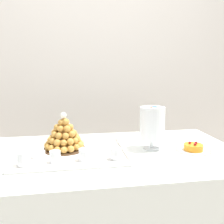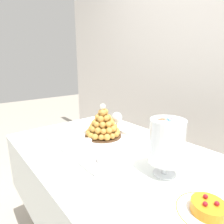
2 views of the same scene
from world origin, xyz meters
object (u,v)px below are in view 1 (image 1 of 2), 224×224
(serving_tray, at_px, (71,154))
(dessert_cup_left, at_px, (24,159))
(croquembouche, at_px, (64,136))
(fruit_tart_plate, at_px, (193,149))
(dessert_cup_centre, at_px, (85,155))
(dessert_cup_mid_left, at_px, (55,157))
(dessert_cup_mid_right, at_px, (115,154))
(macaron_goblet, at_px, (152,123))
(creme_brulee_ramekin, at_px, (37,153))
(wine_glass, at_px, (65,128))

(serving_tray, xyz_separation_m, dessert_cup_left, (-0.21, -0.12, 0.03))
(croquembouche, xyz_separation_m, fruit_tart_plate, (0.69, -0.12, -0.07))
(serving_tray, bearing_deg, dessert_cup_left, -151.11)
(dessert_cup_left, xyz_separation_m, dessert_cup_centre, (0.28, 0.01, -0.00))
(serving_tray, relative_size, croquembouche, 2.52)
(dessert_cup_left, xyz_separation_m, dessert_cup_mid_left, (0.14, 0.01, -0.00))
(dessert_cup_left, bearing_deg, dessert_cup_mid_right, 1.20)
(dessert_cup_mid_left, relative_size, dessert_cup_centre, 0.90)
(croquembouche, distance_m, macaron_goblet, 0.48)
(dessert_cup_centre, bearing_deg, serving_tray, 122.03)
(creme_brulee_ramekin, bearing_deg, serving_tray, 1.38)
(creme_brulee_ramekin, xyz_separation_m, wine_glass, (0.14, 0.19, 0.08))
(creme_brulee_ramekin, relative_size, macaron_goblet, 0.32)
(dessert_cup_centre, distance_m, dessert_cup_mid_right, 0.15)
(creme_brulee_ramekin, relative_size, fruit_tart_plate, 0.42)
(dessert_cup_mid_right, relative_size, creme_brulee_ramekin, 0.68)
(dessert_cup_mid_left, bearing_deg, wine_glass, 81.91)
(dessert_cup_left, bearing_deg, wine_glass, 59.16)
(wine_glass, bearing_deg, croquembouche, -91.86)
(dessert_cup_centre, bearing_deg, wine_glass, 108.48)
(fruit_tart_plate, relative_size, wine_glass, 1.34)
(macaron_goblet, bearing_deg, dessert_cup_mid_right, -148.68)
(dessert_cup_mid_right, height_order, wine_glass, wine_glass)
(serving_tray, height_order, dessert_cup_mid_right, dessert_cup_mid_right)
(serving_tray, distance_m, dessert_cup_mid_right, 0.24)
(dessert_cup_mid_left, bearing_deg, dessert_cup_mid_right, -0.36)
(croquembouche, height_order, dessert_cup_centre, croquembouche)
(croquembouche, xyz_separation_m, wine_glass, (0.00, 0.11, 0.02))
(dessert_cup_left, height_order, dessert_cup_centre, same)
(creme_brulee_ramekin, bearing_deg, wine_glass, 54.31)
(dessert_cup_left, xyz_separation_m, macaron_goblet, (0.65, 0.15, 0.11))
(dessert_cup_mid_left, distance_m, fruit_tart_plate, 0.73)
(croquembouche, distance_m, dessert_cup_left, 0.27)
(dessert_cup_mid_left, relative_size, fruit_tart_plate, 0.29)
(dessert_cup_left, xyz_separation_m, wine_glass, (0.18, 0.30, 0.07))
(serving_tray, distance_m, dessert_cup_mid_left, 0.13)
(dessert_cup_centre, xyz_separation_m, wine_glass, (-0.10, 0.29, 0.07))
(serving_tray, relative_size, dessert_cup_left, 9.49)
(serving_tray, bearing_deg, dessert_cup_mid_right, -26.89)
(croquembouche, relative_size, dessert_cup_mid_right, 4.10)
(dessert_cup_mid_right, bearing_deg, wine_glass, 129.74)
(fruit_tart_plate, bearing_deg, macaron_goblet, 160.05)
(dessert_cup_left, height_order, macaron_goblet, macaron_goblet)
(dessert_cup_centre, distance_m, creme_brulee_ramekin, 0.26)
(dessert_cup_centre, relative_size, wine_glass, 0.43)
(serving_tray, xyz_separation_m, wine_glass, (-0.03, 0.19, 0.10))
(serving_tray, distance_m, wine_glass, 0.21)
(serving_tray, height_order, dessert_cup_left, dessert_cup_left)
(croquembouche, bearing_deg, fruit_tart_plate, -10.18)
(serving_tray, xyz_separation_m, dessert_cup_mid_right, (0.21, -0.11, 0.03))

